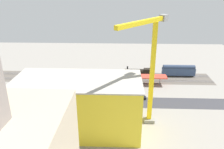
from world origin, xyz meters
The scene contains 23 objects.
ground_plane centered at (0.00, 0.00, 0.00)m, with size 182.14×182.14×0.00m, color gray.
rail_bed centered at (0.00, -21.02, 0.00)m, with size 113.84×14.72×0.01m, color #5B544C.
street_asphalt centered at (0.00, 4.36, 0.00)m, with size 113.84×9.00×0.01m, color #38383D.
track_rails centered at (0.00, -21.02, 0.18)m, with size 113.84×8.93×0.12m.
platform_canopy_near centered at (-2.77, -13.58, 3.99)m, with size 60.56×5.47×4.24m.
locomotive centered at (-20.99, -24.38, 1.77)m, with size 14.79×2.76×4.95m.
passenger_coach centered at (-41.22, -24.38, 3.17)m, with size 16.68×2.90×6.00m.
parked_car_0 centered at (-19.81, 1.48, 0.69)m, with size 4.51×1.83×1.54m.
parked_car_1 centered at (-11.38, 1.05, 0.79)m, with size 4.38×2.00×1.80m.
parked_car_2 centered at (-3.45, 0.96, 0.80)m, with size 4.78×1.85×1.80m.
parked_car_3 centered at (5.73, 1.19, 0.79)m, with size 4.25×1.89×1.79m.
parked_car_4 centered at (13.62, 0.64, 0.72)m, with size 4.50×2.04×1.64m.
parked_car_5 centered at (22.29, 1.55, 0.72)m, with size 4.50×1.97×1.62m.
construction_building centered at (2.00, 22.68, 8.63)m, with size 38.77×17.98×17.27m, color yellow.
construction_roof_slab centered at (2.00, 22.68, 17.47)m, with size 39.37×18.58×0.40m, color #ADA89E.
tower_crane centered at (-20.32, 18.83, 20.84)m, with size 16.34×19.45×35.91m.
box_truck_0 centered at (10.42, 7.51, 1.71)m, with size 9.39×3.26×3.48m.
box_truck_1 centered at (2.88, 7.74, 1.75)m, with size 9.48×2.65×3.58m.
street_tree_0 centered at (-3.70, 8.97, 5.67)m, with size 4.81×4.81×8.09m.
street_tree_1 centered at (19.31, 8.77, 5.92)m, with size 5.76×5.76×8.81m.
street_tree_2 centered at (-4.75, 10.13, 4.99)m, with size 4.95×4.95×7.48m.
street_tree_3 centered at (28.71, 8.51, 4.82)m, with size 4.86×4.86×7.26m.
traffic_light centered at (7.34, -0.26, 4.71)m, with size 0.50×0.36×7.19m.
Camera 1 is at (-10.76, 85.57, 44.89)m, focal length 36.46 mm.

